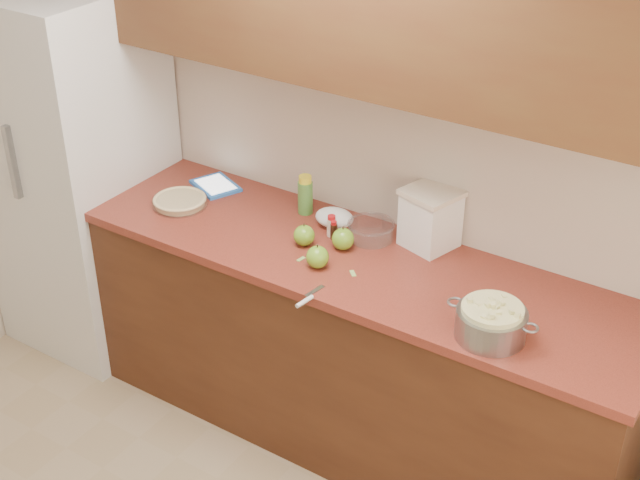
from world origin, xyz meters
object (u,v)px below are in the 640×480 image
Objects in this scene: colander at (491,322)px; flour_canister at (430,218)px; pie at (180,201)px; tablet at (216,186)px.

flour_canister reaches higher than colander.
pie is at bearing -164.53° from flour_canister.
pie is 1.56m from colander.
colander is 0.65m from flour_canister.
tablet is (-1.06, -0.07, -0.12)m from flour_canister.
colander reaches higher than tablet.
colander is 1.27× the size of tablet.
flour_canister is (1.08, 0.30, 0.11)m from pie.
pie is 1.13m from flour_canister.
pie is at bearing -71.61° from tablet.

